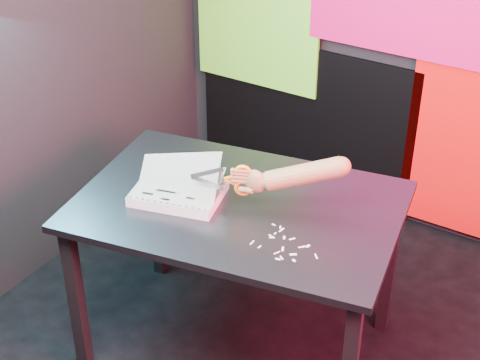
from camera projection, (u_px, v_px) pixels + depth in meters
The scene contains 7 objects.
room at pixel (309, 100), 2.22m from camera, with size 3.01×3.01×2.71m.
backdrop at pixel (460, 65), 3.45m from camera, with size 2.88×0.05×2.08m.
work_table at pixel (238, 221), 2.87m from camera, with size 1.36×1.03×0.75m.
printout_stack at pixel (178, 192), 2.85m from camera, with size 0.40×0.33×0.18m.
scissors at pixel (239, 180), 2.73m from camera, with size 0.22×0.10×0.13m.
hand_forearm at pixel (296, 175), 2.68m from camera, with size 0.40×0.21×0.18m.
paper_clippings at pixel (285, 245), 2.59m from camera, with size 0.24×0.19×0.00m.
Camera 1 is at (0.89, -1.82, 2.31)m, focal length 55.00 mm.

